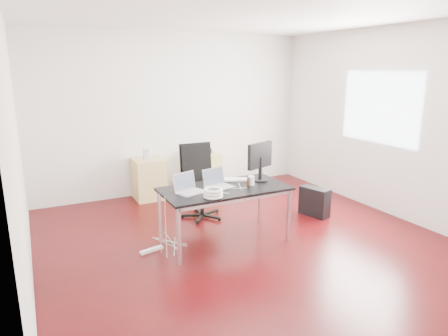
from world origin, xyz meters
name	(u,v)px	position (x,y,z in m)	size (l,w,h in m)	color
room_shell	(246,134)	(0.04, 0.00, 1.40)	(5.00, 5.00, 5.00)	#350608
desk	(225,192)	(-0.24, 0.06, 0.68)	(1.60, 0.80, 0.73)	black
office_chair	(200,177)	(-0.15, 1.07, 0.61)	(0.50, 0.52, 1.08)	black
filing_cabinet_left	(149,179)	(-0.60, 2.23, 0.35)	(0.50, 0.50, 0.70)	tan
filing_cabinet_right	(204,172)	(0.43, 2.23, 0.35)	(0.50, 0.50, 0.70)	tan
pc_tower	(314,202)	(1.41, 0.30, 0.22)	(0.20, 0.45, 0.44)	black
wastebasket	(183,186)	(0.02, 2.25, 0.14)	(0.24, 0.24, 0.28)	black
power_strip	(152,250)	(-1.17, 0.20, 0.02)	(0.30, 0.06, 0.04)	white
laptop_left	(189,188)	(-0.71, 0.08, 0.79)	(0.40, 0.35, 0.23)	silver
laptop_right	(218,183)	(-0.31, 0.12, 0.79)	(0.38, 0.32, 0.23)	silver
monitor	(260,159)	(0.34, 0.17, 1.01)	(0.44, 0.26, 0.51)	black
keyboard	(232,180)	(0.01, 0.32, 0.74)	(0.44, 0.14, 0.02)	white
cup_white	(251,181)	(0.12, 0.01, 0.79)	(0.08, 0.08, 0.12)	white
cup_brown	(250,181)	(0.11, 0.02, 0.78)	(0.08, 0.08, 0.10)	brown
cable_coil	(213,193)	(-0.53, -0.22, 0.78)	(0.24, 0.24, 0.11)	white
power_adapter	(216,193)	(-0.45, -0.12, 0.74)	(0.07, 0.07, 0.03)	white
speaker	(146,155)	(-0.65, 2.17, 0.79)	(0.09, 0.08, 0.18)	#9E9E9E
navy_garment	(201,151)	(0.39, 2.26, 0.74)	(0.30, 0.24, 0.09)	black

